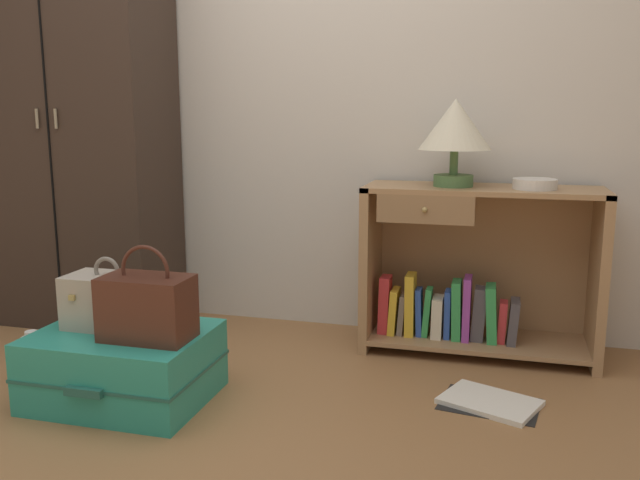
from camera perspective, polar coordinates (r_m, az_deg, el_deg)
name	(u,v)px	position (r m, az deg, el deg)	size (l,w,h in m)	color
ground_plane	(159,459)	(2.24, -13.59, -17.71)	(9.00, 9.00, 0.00)	olive
back_wall	(298,62)	(3.36, -1.86, 14.96)	(6.40, 0.10, 2.60)	beige
wardrobe	(78,118)	(3.55, -20.00, 9.74)	(0.89, 0.47, 2.06)	#33261E
bookshelf	(472,274)	(3.04, 12.85, -2.89)	(1.01, 0.39, 0.74)	#A37A51
table_lamp	(455,128)	(2.94, 11.46, 9.35)	(0.31, 0.31, 0.37)	#4C7542
bowl	(535,184)	(2.93, 17.88, 4.58)	(0.18, 0.18, 0.04)	silver
suitcase_large	(124,365)	(2.63, -16.38, -10.23)	(0.63, 0.51, 0.26)	teal
train_case	(109,301)	(2.62, -17.61, -4.97)	(0.31, 0.20, 0.27)	#A89E8E
handbag	(147,307)	(2.45, -14.56, -5.53)	(0.31, 0.18, 0.34)	#472319
bottle	(33,357)	(2.96, -23.30, -9.13)	(0.08, 0.08, 0.20)	white
open_book_on_floor	(490,402)	(2.60, 14.29, -13.29)	(0.40, 0.34, 0.02)	white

